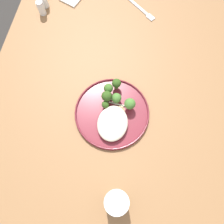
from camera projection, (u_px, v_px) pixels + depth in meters
ground at (108, 142)px, 1.57m from camera, size 6.00×6.00×0.00m
wooden_dining_table at (106, 114)px, 0.94m from camera, size 1.40×1.00×0.74m
dinner_plate at (112, 113)px, 0.85m from camera, size 0.29×0.29×0.02m
noodle_bed at (113, 123)px, 0.82m from camera, size 0.14×0.11×0.04m
seared_scallop_on_noodles at (118, 129)px, 0.82m from camera, size 0.03×0.03×0.01m
seared_scallop_center_golden at (112, 124)px, 0.82m from camera, size 0.03×0.03×0.01m
seared_scallop_large_seared at (107, 121)px, 0.83m from camera, size 0.03×0.03×0.01m
seared_scallop_rear_pale at (120, 111)px, 0.84m from camera, size 0.03×0.03×0.01m
seared_scallop_tiny_bay at (114, 115)px, 0.83m from camera, size 0.03×0.03×0.01m
broccoli_floret_rear_charred at (117, 98)px, 0.84m from camera, size 0.04×0.04×0.05m
broccoli_floret_center_pile at (107, 88)px, 0.84m from camera, size 0.04×0.04×0.06m
broccoli_floret_near_rim at (130, 104)px, 0.82m from camera, size 0.04×0.04×0.06m
broccoli_floret_front_edge at (106, 96)px, 0.83m from camera, size 0.04×0.04×0.06m
broccoli_floret_beside_noodles at (106, 104)px, 0.83m from camera, size 0.03×0.03×0.04m
broccoli_floret_split_head at (116, 84)px, 0.85m from camera, size 0.04×0.04×0.06m
onion_sliver_curled_piece at (123, 106)px, 0.85m from camera, size 0.03×0.05×0.00m
onion_sliver_short_strip at (116, 104)px, 0.86m from camera, size 0.01×0.06×0.00m
onion_sliver_long_sliver at (111, 99)px, 0.86m from camera, size 0.01×0.04×0.00m
water_glass at (116, 201)px, 0.71m from camera, size 0.08×0.08×0.12m
dinner_fork at (140, 9)px, 1.02m from camera, size 0.13×0.16×0.00m
salt_shaker at (41, 8)px, 0.98m from camera, size 0.03×0.03×0.07m
pepper_shaker at (44, 0)px, 0.99m from camera, size 0.03×0.03×0.07m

